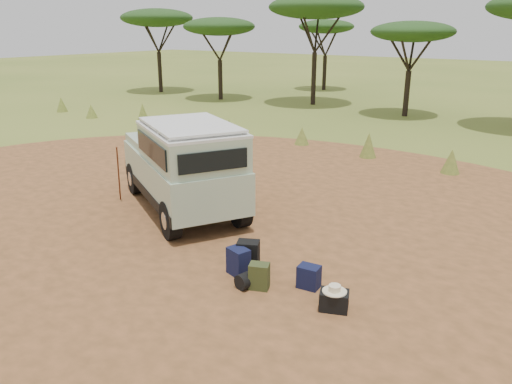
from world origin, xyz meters
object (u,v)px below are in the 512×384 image
Objects in this scene: backpack_olive at (259,276)px; duffel_navy at (309,277)px; walking_staff at (119,174)px; backpack_navy at (238,262)px; safari_vehicle at (184,167)px; backpack_black at (248,255)px; hard_case at (334,301)px.

backpack_olive is 0.90m from duffel_navy.
backpack_navy is at bearing -69.86° from walking_staff.
duffel_navy is at bearing 30.42° from backpack_navy.
backpack_navy reaches higher than duffel_navy.
backpack_olive reaches higher than duffel_navy.
walking_staff is at bearing -133.80° from safari_vehicle.
walking_staff is 3.03× the size of backpack_navy.
duffel_navy is at bearing -63.79° from walking_staff.
backpack_olive is at bearing -66.02° from backpack_black.
backpack_black is 1.34m from duffel_navy.
walking_staff is at bearing 140.94° from backpack_black.
backpack_black is at bearing 1.52° from safari_vehicle.
duffel_navy is at bearing 128.46° from hard_case.
hard_case is (2.05, -0.37, -0.12)m from backpack_black.
walking_staff is (-1.83, -0.57, -0.35)m from safari_vehicle.
safari_vehicle reaches higher than backpack_olive.
backpack_navy is (-0.00, -0.31, -0.02)m from backpack_black.
backpack_black is 2.08m from hard_case.
walking_staff is at bearing 163.43° from duffel_navy.
backpack_black is at bearing 106.07° from backpack_navy.
hard_case is (1.42, 0.15, -0.08)m from backpack_olive.
walking_staff is 6.55m from duffel_navy.
duffel_navy is 0.82m from hard_case.
walking_staff reaches higher than backpack_olive.
backpack_navy reaches higher than backpack_olive.
hard_case is at bearing 14.39° from backpack_navy.
safari_vehicle is 4.98m from duffel_navy.
walking_staff is 5.24m from backpack_black.
safari_vehicle is at bearing 136.70° from hard_case.
backpack_navy is at bearing 156.24° from hard_case.
backpack_black reaches higher than backpack_navy.
backpack_navy is 1.38m from duffel_navy.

